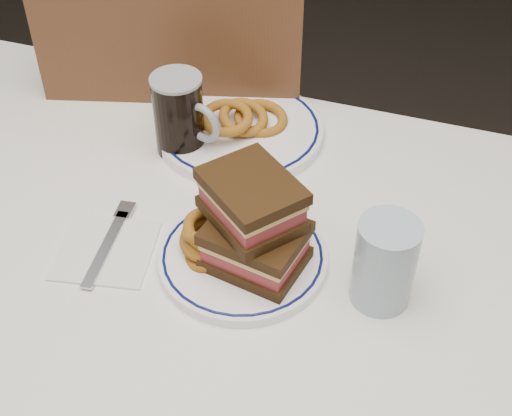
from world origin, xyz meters
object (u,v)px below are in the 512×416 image
(chair_far, at_px, (189,143))
(reuben_sandwich, at_px, (254,223))
(main_plate, at_px, (243,257))
(far_plate, at_px, (240,130))
(beer_mug, at_px, (180,115))

(chair_far, height_order, reuben_sandwich, chair_far)
(main_plate, relative_size, far_plate, 0.84)
(chair_far, height_order, far_plate, chair_far)
(beer_mug, relative_size, far_plate, 0.49)
(beer_mug, bearing_deg, far_plate, 40.65)
(chair_far, height_order, beer_mug, chair_far)
(far_plate, bearing_deg, beer_mug, -139.35)
(chair_far, distance_m, main_plate, 0.59)
(reuben_sandwich, relative_size, beer_mug, 1.19)
(main_plate, relative_size, beer_mug, 1.72)
(beer_mug, bearing_deg, main_plate, -49.34)
(far_plate, bearing_deg, main_plate, -69.57)
(reuben_sandwich, xyz_separation_m, beer_mug, (-0.20, 0.21, -0.01))
(beer_mug, bearing_deg, reuben_sandwich, -47.05)
(beer_mug, xyz_separation_m, far_plate, (0.08, 0.07, -0.06))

